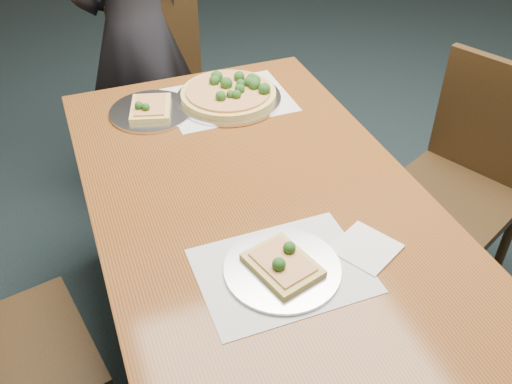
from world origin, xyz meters
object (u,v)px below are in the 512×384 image
object	(u,v)px
diner	(136,35)
slice_plate_near	(282,267)
dining_table	(256,217)
chair_far	(175,92)
chair_right	(467,174)
pizza_pan	(230,93)
slice_plate_far	(151,110)

from	to	relation	value
diner	slice_plate_near	bearing A→B (deg)	68.65
dining_table	chair_far	xyz separation A→B (m)	(0.02, 1.07, -0.14)
chair_right	pizza_pan	bearing A→B (deg)	-143.55
chair_far	chair_right	bearing A→B (deg)	-67.26
chair_right	slice_plate_near	bearing A→B (deg)	-90.43
chair_far	slice_plate_near	size ratio (longest dim) A/B	3.25
chair_right	slice_plate_near	distance (m)	1.02
chair_far	pizza_pan	world-z (taller)	chair_far
dining_table	slice_plate_near	world-z (taller)	slice_plate_near
dining_table	chair_right	world-z (taller)	chair_right
chair_right	dining_table	bearing A→B (deg)	-107.85
dining_table	chair_far	size ratio (longest dim) A/B	1.65
pizza_pan	chair_far	bearing A→B (deg)	98.11
slice_plate_near	slice_plate_far	distance (m)	0.84
chair_right	pizza_pan	distance (m)	0.90
slice_plate_near	chair_right	bearing A→B (deg)	24.10
chair_right	slice_plate_far	size ratio (longest dim) A/B	3.25
chair_right	diner	size ratio (longest dim) A/B	0.58
pizza_pan	slice_plate_near	xyz separation A→B (m)	(-0.15, -0.82, -0.01)
dining_table	slice_plate_near	bearing A→B (deg)	-99.13
chair_far	slice_plate_near	xyz separation A→B (m)	(-0.07, -1.37, 0.25)
chair_far	slice_plate_far	world-z (taller)	chair_far
diner	chair_far	bearing A→B (deg)	133.20
diner	slice_plate_far	xyz separation A→B (m)	(-0.07, -0.59, -0.02)
dining_table	chair_far	distance (m)	1.08
chair_right	pizza_pan	xyz separation A→B (m)	(-0.75, 0.42, 0.26)
dining_table	slice_plate_near	xyz separation A→B (m)	(-0.05, -0.30, 0.11)
diner	pizza_pan	size ratio (longest dim) A/B	4.24
diner	pizza_pan	bearing A→B (deg)	85.20
chair_right	slice_plate_far	distance (m)	1.14
pizza_pan	slice_plate_far	bearing A→B (deg)	177.34
chair_right	slice_plate_near	xyz separation A→B (m)	(-0.90, -0.40, 0.25)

